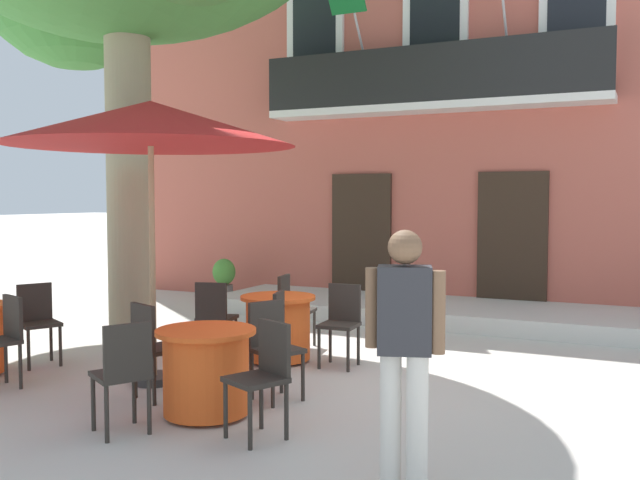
{
  "coord_description": "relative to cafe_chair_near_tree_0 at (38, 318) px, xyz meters",
  "views": [
    {
      "loc": [
        2.91,
        -6.41,
        1.89
      ],
      "look_at": [
        -1.24,
        2.28,
        1.3
      ],
      "focal_mm": 39.23,
      "sensor_mm": 36.0,
      "label": 1
    }
  ],
  "objects": [
    {
      "name": "cafe_chair_front_0",
      "position": [
        2.66,
        0.61,
        0.0
      ],
      "size": [
        0.5,
        0.5,
        0.91
      ],
      "color": "#2D2823",
      "rests_on": "ground"
    },
    {
      "name": "cafe_chair_front_3",
      "position": [
        1.66,
        1.08,
        0.0
      ],
      "size": [
        0.47,
        0.47,
        0.91
      ],
      "color": "#2D2823",
      "rests_on": "ground"
    },
    {
      "name": "cafe_chair_front_1",
      "position": [
        3.12,
        1.43,
        0.0
      ],
      "size": [
        0.42,
        0.42,
        0.91
      ],
      "color": "#2D2823",
      "rests_on": "ground"
    },
    {
      "name": "cafe_umbrella",
      "position": [
        1.69,
        -0.07,
        2.08
      ],
      "size": [
        2.9,
        2.9,
        2.85
      ],
      "color": "#997A56",
      "rests_on": "ground"
    },
    {
      "name": "building_facade",
      "position": [
        2.92,
        7.72,
        3.22
      ],
      "size": [
        13.0,
        5.09,
        7.5
      ],
      "color": "#BC5B4C",
      "rests_on": "ground"
    },
    {
      "name": "cafe_chair_middle_3",
      "position": [
        2.49,
        -1.43,
        0.0
      ],
      "size": [
        0.55,
        0.55,
        0.91
      ],
      "color": "#2D2823",
      "rests_on": "ground"
    },
    {
      "name": "cafe_chair_middle_0",
      "position": [
        3.51,
        -0.98,
        0.0
      ],
      "size": [
        0.53,
        0.53,
        0.91
      ],
      "color": "#2D2823",
      "rests_on": "ground"
    },
    {
      "name": "cafe_chair_near_tree_0",
      "position": [
        0.0,
        0.0,
        0.0
      ],
      "size": [
        0.54,
        0.54,
        0.91
      ],
      "color": "#2D2823",
      "rests_on": "ground"
    },
    {
      "name": "cafe_chair_middle_2",
      "position": [
        2.07,
        -0.54,
        0.0
      ],
      "size": [
        0.52,
        0.52,
        0.91
      ],
      "color": "#2D2823",
      "rests_on": "ground"
    },
    {
      "name": "cafe_table_middle",
      "position": [
        2.8,
        -0.74,
        -0.14
      ],
      "size": [
        0.86,
        0.86,
        0.76
      ],
      "color": "#EA561E",
      "rests_on": "ground"
    },
    {
      "name": "cafe_chair_middle_1",
      "position": [
        3.06,
        -0.03,
        0.0
      ],
      "size": [
        0.53,
        0.53,
        0.91
      ],
      "color": "#2D2823",
      "rests_on": "ground"
    },
    {
      "name": "cafe_table_front",
      "position": [
        2.38,
        1.31,
        -0.14
      ],
      "size": [
        0.86,
        0.86,
        0.76
      ],
      "color": "#EA561E",
      "rests_on": "ground"
    },
    {
      "name": "ground_planter_left",
      "position": [
        -0.7,
        4.87,
        -0.09
      ],
      "size": [
        0.41,
        0.41,
        0.79
      ],
      "color": "slate",
      "rests_on": "ground"
    },
    {
      "name": "cafe_chair_front_2",
      "position": [
        2.17,
        2.03,
        0.0
      ],
      "size": [
        0.46,
        0.46,
        0.91
      ],
      "color": "#2D2823",
      "rests_on": "ground"
    },
    {
      "name": "pedestrian_near_entrance",
      "position": [
        4.83,
        -1.47,
        0.42
      ],
      "size": [
        0.53,
        0.32,
        1.68
      ],
      "color": "silver",
      "rests_on": "ground"
    },
    {
      "name": "entrance_step_platform",
      "position": [
        2.92,
        4.76,
        -0.4
      ],
      "size": [
        6.55,
        1.95,
        0.25
      ],
      "primitive_type": "cube",
      "color": "silver",
      "rests_on": "ground"
    },
    {
      "name": "ground_plane",
      "position": [
        3.33,
        0.73,
        -0.53
      ],
      "size": [
        120.0,
        120.0,
        0.0
      ],
      "primitive_type": "plane",
      "color": "beige"
    },
    {
      "name": "cafe_chair_near_tree_3",
      "position": [
        0.47,
        -0.86,
        0.0
      ],
      "size": [
        0.5,
        0.5,
        0.91
      ],
      "color": "#2D2823",
      "rests_on": "ground"
    }
  ]
}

